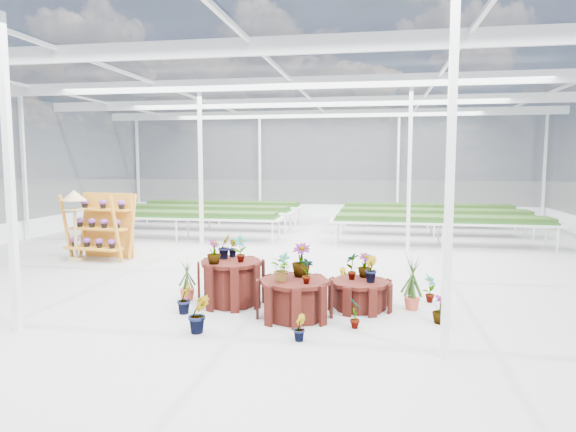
% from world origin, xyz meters
% --- Properties ---
extents(ground_plane, '(24.00, 24.00, 0.00)m').
position_xyz_m(ground_plane, '(0.00, 0.00, 0.00)').
color(ground_plane, gray).
rests_on(ground_plane, ground).
extents(greenhouse_shell, '(18.00, 24.00, 4.50)m').
position_xyz_m(greenhouse_shell, '(0.00, 0.00, 2.25)').
color(greenhouse_shell, white).
rests_on(greenhouse_shell, ground).
extents(steel_frame, '(18.00, 24.00, 4.50)m').
position_xyz_m(steel_frame, '(0.00, 0.00, 2.25)').
color(steel_frame, silver).
rests_on(steel_frame, ground).
extents(nursery_benches, '(16.00, 7.00, 0.84)m').
position_xyz_m(nursery_benches, '(0.00, 7.20, 0.42)').
color(nursery_benches, silver).
rests_on(nursery_benches, ground).
extents(plinth_tall, '(1.45, 1.45, 0.76)m').
position_xyz_m(plinth_tall, '(-0.32, -2.09, 0.38)').
color(plinth_tall, '#370F0B').
rests_on(plinth_tall, ground).
extents(plinth_mid, '(1.38, 1.38, 0.62)m').
position_xyz_m(plinth_mid, '(0.88, -2.69, 0.31)').
color(plinth_mid, '#370F0B').
rests_on(plinth_mid, ground).
extents(plinth_low, '(1.39, 1.39, 0.47)m').
position_xyz_m(plinth_low, '(1.88, -1.99, 0.24)').
color(plinth_low, '#370F0B').
rests_on(plinth_low, ground).
extents(shelf_rack, '(1.68, 1.06, 1.67)m').
position_xyz_m(shelf_rack, '(-4.75, 1.32, 0.83)').
color(shelf_rack, orange).
rests_on(shelf_rack, ground).
extents(bird_table, '(0.50, 0.50, 1.78)m').
position_xyz_m(bird_table, '(-5.23, 1.03, 0.89)').
color(bird_table, tan).
rests_on(bird_table, ground).
extents(nursery_plants, '(4.66, 3.06, 1.22)m').
position_xyz_m(nursery_plants, '(0.77, -2.05, 0.51)').
color(nursery_plants, '#223D15').
rests_on(nursery_plants, ground).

